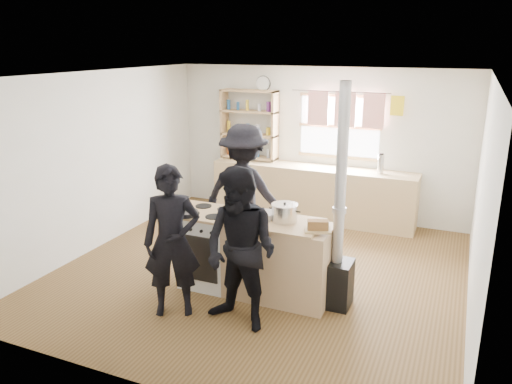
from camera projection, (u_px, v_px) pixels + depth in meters
ground at (261, 271)px, 6.52m from camera, size 5.00×5.00×0.01m
back_counter at (312, 193)px, 8.35m from camera, size 3.40×0.55×0.90m
shelving_unit at (249, 124)px, 8.60m from camera, size 1.00×0.28×1.20m
thermos at (381, 164)px, 7.76m from camera, size 0.10×0.10×0.30m
cooking_island at (254, 255)px, 5.85m from camera, size 1.97×0.64×0.93m
skillet_greens at (186, 213)px, 5.81m from camera, size 0.33×0.33×0.05m
roast_tray at (258, 214)px, 5.74m from camera, size 0.38×0.32×0.07m
stockpot_stove at (235, 203)px, 6.02m from camera, size 0.21×0.21×0.17m
stockpot_counter at (285, 213)px, 5.60m from camera, size 0.30×0.30×0.22m
bread_board at (318, 227)px, 5.31m from camera, size 0.33×0.28×0.12m
flue_heater at (337, 252)px, 5.49m from camera, size 0.35×0.35×2.50m
person_near_left at (172, 242)px, 5.29m from camera, size 0.72×0.64×1.66m
person_near_right at (241, 250)px, 5.03m from camera, size 0.94×0.80×1.70m
person_far at (244, 192)px, 6.73m from camera, size 1.23×0.74×1.85m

